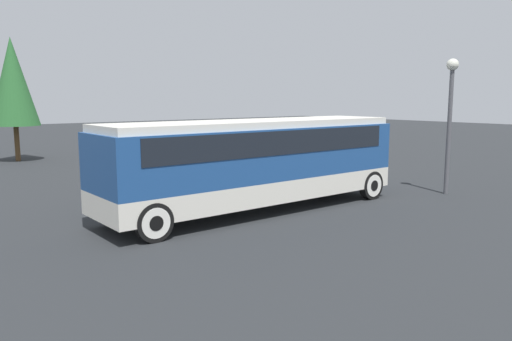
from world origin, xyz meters
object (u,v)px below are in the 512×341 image
object	(u,v)px
lamp_post	(450,105)
parked_car_near	(193,157)
tour_bus	(258,156)
parked_car_mid	(235,164)

from	to	relation	value
lamp_post	parked_car_near	bearing A→B (deg)	110.71
parked_car_near	tour_bus	bearing A→B (deg)	-108.79
tour_bus	parked_car_near	bearing A→B (deg)	71.21
tour_bus	parked_car_near	distance (m)	9.62
tour_bus	parked_car_near	world-z (taller)	tour_bus
tour_bus	lamp_post	world-z (taller)	lamp_post
tour_bus	lamp_post	size ratio (longest dim) A/B	2.07
tour_bus	parked_car_near	size ratio (longest dim) A/B	2.39
parked_car_near	parked_car_mid	world-z (taller)	parked_car_mid
parked_car_near	parked_car_mid	distance (m)	3.55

